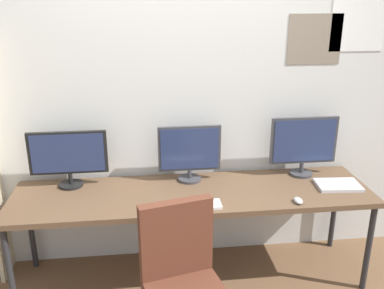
% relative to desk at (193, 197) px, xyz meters
% --- Properties ---
extents(wall_back, '(5.02, 0.11, 2.60)m').
position_rel_desk_xyz_m(wall_back, '(0.00, 0.42, 0.61)').
color(wall_back, silver).
rests_on(wall_back, ground_plane).
extents(desk, '(2.62, 0.68, 0.74)m').
position_rel_desk_xyz_m(desk, '(0.00, 0.00, 0.00)').
color(desk, brown).
rests_on(desk, ground_plane).
extents(monitor_left, '(0.57, 0.18, 0.43)m').
position_rel_desk_xyz_m(monitor_left, '(-0.90, 0.21, 0.29)').
color(monitor_left, black).
rests_on(monitor_left, desk).
extents(monitor_center, '(0.48, 0.18, 0.44)m').
position_rel_desk_xyz_m(monitor_center, '(0.00, 0.21, 0.28)').
color(monitor_center, '#38383D').
rests_on(monitor_center, desk).
extents(monitor_right, '(0.53, 0.18, 0.48)m').
position_rel_desk_xyz_m(monitor_right, '(0.90, 0.21, 0.31)').
color(monitor_right, '#38383D').
rests_on(monitor_right, desk).
extents(keyboard_main, '(0.33, 0.13, 0.02)m').
position_rel_desk_xyz_m(keyboard_main, '(0.00, -0.23, 0.06)').
color(keyboard_main, silver).
rests_on(keyboard_main, desk).
extents(computer_mouse, '(0.06, 0.10, 0.03)m').
position_rel_desk_xyz_m(computer_mouse, '(0.71, -0.26, 0.06)').
color(computer_mouse, silver).
rests_on(computer_mouse, desk).
extents(laptop_closed, '(0.34, 0.24, 0.02)m').
position_rel_desk_xyz_m(laptop_closed, '(1.10, -0.04, 0.06)').
color(laptop_closed, silver).
rests_on(laptop_closed, desk).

